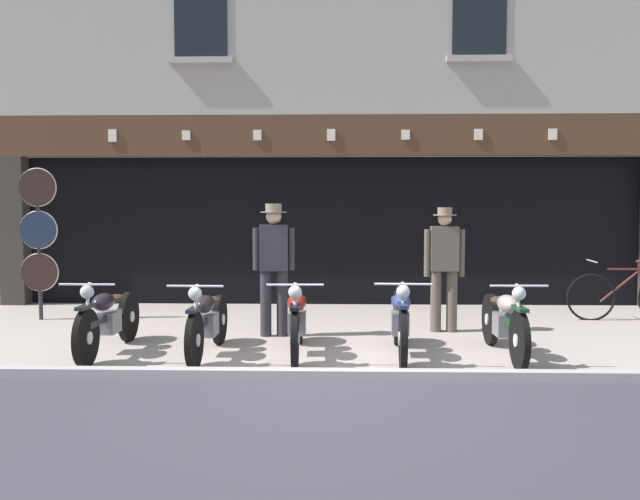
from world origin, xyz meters
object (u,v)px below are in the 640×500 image
object	(u,v)px
motorcycle_left	(108,318)
motorcycle_center	(297,319)
shopkeeper_center	(444,263)
leaning_bicycle	(627,295)
motorcycle_center_right	(400,319)
tyre_sign_pole	(39,232)
advert_board_near	(435,216)
salesman_left	(274,262)
motorcycle_center_left	(207,320)
motorcycle_right	(504,321)

from	to	relation	value
motorcycle_left	motorcycle_center	world-z (taller)	motorcycle_center
shopkeeper_center	leaning_bicycle	distance (m)	3.14
motorcycle_center_right	leaning_bicycle	bearing A→B (deg)	-142.83
tyre_sign_pole	advert_board_near	bearing A→B (deg)	16.51
salesman_left	leaning_bicycle	xyz separation A→B (m)	(5.26, 1.38, -0.61)
motorcycle_center_left	leaning_bicycle	xyz separation A→B (m)	(5.93, 2.60, -0.03)
motorcycle_left	motorcycle_center_left	xyz separation A→B (m)	(1.20, -0.09, -0.01)
salesman_left	advert_board_near	distance (m)	4.03
motorcycle_right	advert_board_near	world-z (taller)	advert_board_near
tyre_sign_pole	motorcycle_center_left	bearing A→B (deg)	-38.36
motorcycle_center_left	salesman_left	xyz separation A→B (m)	(0.66, 1.22, 0.58)
salesman_left	shopkeeper_center	xyz separation A→B (m)	(2.33, 0.39, -0.04)
salesman_left	motorcycle_center_left	bearing A→B (deg)	57.53
motorcycle_center	motorcycle_center_right	size ratio (longest dim) A/B	1.01
motorcycle_center_left	motorcycle_right	xyz separation A→B (m)	(3.46, 0.05, 0.01)
shopkeeper_center	motorcycle_center	bearing A→B (deg)	39.24
shopkeeper_center	tyre_sign_pole	bearing A→B (deg)	-6.66
motorcycle_left	salesman_left	world-z (taller)	salesman_left
motorcycle_left	leaning_bicycle	size ratio (longest dim) A/B	1.15
motorcycle_center_left	motorcycle_center_right	xyz separation A→B (m)	(2.25, 0.04, 0.02)
motorcycle_right	shopkeeper_center	bearing A→B (deg)	-74.09
salesman_left	tyre_sign_pole	bearing A→B (deg)	-21.82
salesman_left	leaning_bicycle	world-z (taller)	salesman_left
shopkeeper_center	advert_board_near	world-z (taller)	advert_board_near
tyre_sign_pole	leaning_bicycle	bearing A→B (deg)	1.17
motorcycle_center_right	motorcycle_center_left	bearing A→B (deg)	3.14
motorcycle_left	motorcycle_center_left	bearing A→B (deg)	176.97
motorcycle_right	tyre_sign_pole	xyz separation A→B (m)	(-6.52, 2.37, 0.93)
motorcycle_center	shopkeeper_center	world-z (taller)	shopkeeper_center
motorcycle_left	advert_board_near	xyz separation A→B (m)	(4.43, 4.19, 1.15)
motorcycle_center_left	motorcycle_left	bearing A→B (deg)	-2.56
advert_board_near	motorcycle_center	bearing A→B (deg)	-117.37
motorcycle_center_left	leaning_bicycle	world-z (taller)	leaning_bicycle
motorcycle_center_left	leaning_bicycle	bearing A→B (deg)	-154.69
motorcycle_left	motorcycle_center	distance (m)	2.25
advert_board_near	salesman_left	bearing A→B (deg)	-129.97
salesman_left	tyre_sign_pole	size ratio (longest dim) A/B	0.77
motorcycle_center_left	salesman_left	size ratio (longest dim) A/B	1.10
motorcycle_center_left	leaning_bicycle	size ratio (longest dim) A/B	1.10
salesman_left	advert_board_near	xyz separation A→B (m)	(2.56, 3.06, 0.57)
motorcycle_right	salesman_left	xyz separation A→B (m)	(-2.80, 1.17, 0.57)
motorcycle_center_right	leaning_bicycle	size ratio (longest dim) A/B	1.14
motorcycle_center_left	leaning_bicycle	distance (m)	6.47
motorcycle_right	leaning_bicycle	distance (m)	3.54
motorcycle_left	salesman_left	xyz separation A→B (m)	(1.87, 1.13, 0.57)
motorcycle_center_left	advert_board_near	world-z (taller)	advert_board_near
motorcycle_left	motorcycle_center_right	world-z (taller)	motorcycle_center_right
motorcycle_right	leaning_bicycle	size ratio (longest dim) A/B	1.12
motorcycle_center	motorcycle_right	distance (m)	2.42
motorcycle_center_right	motorcycle_right	bearing A→B (deg)	-177.01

